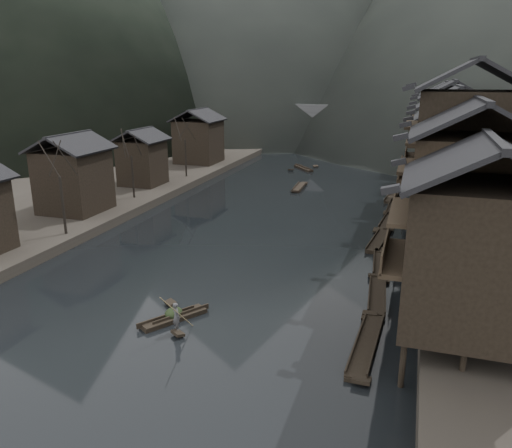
% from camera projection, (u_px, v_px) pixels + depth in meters
% --- Properties ---
extents(water, '(300.00, 300.00, 0.00)m').
position_uv_depth(water, '(218.00, 276.00, 38.94)').
color(water, black).
rests_on(water, ground).
extents(left_bank, '(40.00, 200.00, 1.20)m').
position_uv_depth(left_bank, '(117.00, 162.00, 85.51)').
color(left_bank, '#2D2823').
rests_on(left_bank, ground).
extents(stilt_houses, '(9.00, 67.60, 16.43)m').
position_uv_depth(stilt_houses, '(455.00, 141.00, 48.50)').
color(stilt_houses, black).
rests_on(stilt_houses, ground).
extents(left_houses, '(8.10, 53.20, 8.73)m').
position_uv_depth(left_houses, '(125.00, 153.00, 61.65)').
color(left_houses, black).
rests_on(left_houses, left_bank).
extents(bare_trees, '(3.84, 45.08, 7.68)m').
position_uv_depth(bare_trees, '(103.00, 159.00, 51.56)').
color(bare_trees, black).
rests_on(bare_trees, left_bank).
extents(moored_sampans, '(3.11, 68.38, 0.47)m').
position_uv_depth(moored_sampans, '(394.00, 209.00, 57.33)').
color(moored_sampans, black).
rests_on(moored_sampans, water).
extents(midriver_boats, '(6.55, 47.43, 0.45)m').
position_uv_depth(midriver_boats, '(316.00, 161.00, 88.19)').
color(midriver_boats, black).
rests_on(midriver_boats, water).
extents(stone_bridge, '(40.00, 6.00, 9.00)m').
position_uv_depth(stone_bridge, '(349.00, 124.00, 102.94)').
color(stone_bridge, '#4C4C4F').
rests_on(stone_bridge, ground).
extents(hero_sampan, '(3.34, 4.52, 0.43)m').
position_uv_depth(hero_sampan, '(174.00, 317.00, 31.99)').
color(hero_sampan, black).
rests_on(hero_sampan, water).
extents(cargo_heap, '(1.07, 1.40, 0.64)m').
position_uv_depth(cargo_heap, '(173.00, 308.00, 32.04)').
color(cargo_heap, black).
rests_on(cargo_heap, hero_sampan).
extents(boatman, '(0.79, 0.74, 1.82)m').
position_uv_depth(boatman, '(176.00, 313.00, 30.09)').
color(boatman, '#4C4C4E').
rests_on(boatman, hero_sampan).
extents(bamboo_pole, '(0.92, 2.89, 3.38)m').
position_uv_depth(bamboo_pole, '(177.00, 273.00, 29.27)').
color(bamboo_pole, '#8C7A51').
rests_on(bamboo_pole, boatman).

